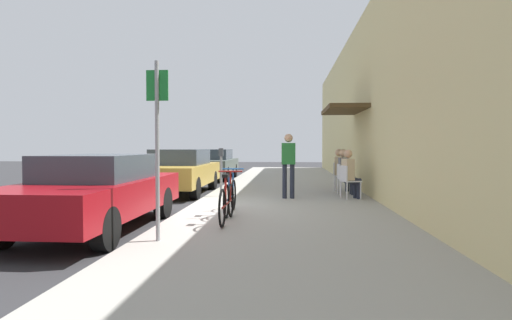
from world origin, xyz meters
TOP-DOWN VIEW (x-y plane):
  - ground_plane at (0.00, 0.00)m, footprint 60.00×60.00m
  - sidewalk_slab at (2.25, 2.00)m, footprint 4.50×32.00m
  - building_facade at (4.65, 2.01)m, footprint 1.40×32.00m
  - parked_car_0 at (-1.10, -1.95)m, footprint 1.80×4.40m
  - parked_car_1 at (-1.10, 3.74)m, footprint 1.80×4.40m
  - parked_car_2 at (-1.10, 9.48)m, footprint 1.80×4.40m
  - parking_meter at (0.45, 2.24)m, footprint 0.12×0.10m
  - street_sign at (0.40, -3.15)m, footprint 0.32×0.06m
  - bicycle_0 at (1.18, -1.60)m, footprint 0.46×1.71m
  - bicycle_1 at (1.11, -0.68)m, footprint 0.46×1.71m
  - cafe_chair_0 at (3.85, 1.91)m, footprint 0.55×0.55m
  - seated_patron_0 at (3.90, 1.93)m, footprint 0.50×0.46m
  - cafe_chair_1 at (3.84, 2.83)m, footprint 0.46×0.46m
  - seated_patron_1 at (3.90, 2.83)m, footprint 0.44×0.37m
  - cafe_chair_2 at (3.84, 3.85)m, footprint 0.52×0.52m
  - seated_patron_2 at (3.90, 3.84)m, footprint 0.48×0.43m
  - pedestrian_standing at (2.30, 1.89)m, footprint 0.36×0.22m

SIDE VIEW (x-z plane):
  - ground_plane at x=0.00m, z-range 0.00..0.00m
  - sidewalk_slab at x=2.25m, z-range 0.00..0.12m
  - bicycle_0 at x=1.18m, z-range 0.03..0.93m
  - bicycle_1 at x=1.11m, z-range 0.03..0.93m
  - cafe_chair_0 at x=3.85m, z-range 0.19..1.06m
  - cafe_chair_1 at x=3.84m, z-range 0.19..1.06m
  - cafe_chair_2 at x=3.84m, z-range 0.19..1.06m
  - parked_car_0 at x=-1.10m, z-range 0.03..1.38m
  - parked_car_2 at x=-1.10m, z-range 0.03..1.39m
  - parked_car_1 at x=-1.10m, z-range 0.03..1.42m
  - seated_patron_0 at x=3.90m, z-range 0.17..1.46m
  - seated_patron_1 at x=3.90m, z-range 0.17..1.46m
  - seated_patron_2 at x=3.90m, z-range 0.17..1.46m
  - parking_meter at x=0.45m, z-range 0.23..1.55m
  - pedestrian_standing at x=2.30m, z-range 0.27..1.97m
  - street_sign at x=0.40m, z-range 0.34..2.94m
  - building_facade at x=4.65m, z-range 0.00..5.46m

